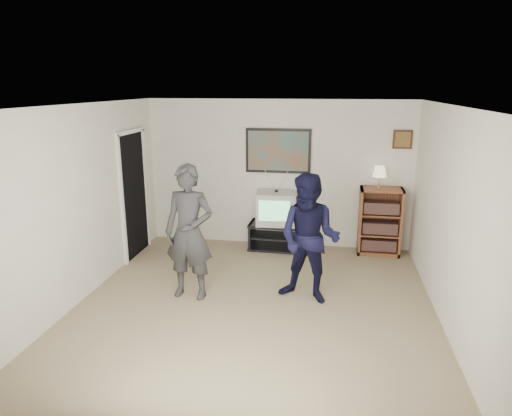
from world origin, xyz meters
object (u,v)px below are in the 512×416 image
(bookshelf, at_px, (380,221))
(person_tall, at_px, (189,232))
(media_stand, at_px, (276,236))
(crt_television, at_px, (276,208))
(person_short, at_px, (309,239))

(bookshelf, xyz_separation_m, person_tall, (-2.60, -2.04, 0.33))
(media_stand, height_order, crt_television, crt_television)
(crt_television, bearing_deg, bookshelf, -2.47)
(crt_television, height_order, person_short, person_short)
(media_stand, distance_m, bookshelf, 1.74)
(bookshelf, relative_size, person_short, 0.66)
(bookshelf, bearing_deg, person_short, -119.14)
(crt_television, bearing_deg, media_stand, -4.14)
(person_tall, bearing_deg, bookshelf, 42.08)
(bookshelf, distance_m, person_short, 2.19)
(crt_television, xyz_separation_m, bookshelf, (1.71, 0.05, -0.17))
(crt_television, distance_m, person_short, 1.96)
(media_stand, height_order, person_tall, person_tall)
(media_stand, bearing_deg, crt_television, -178.28)
(crt_television, distance_m, bookshelf, 1.72)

